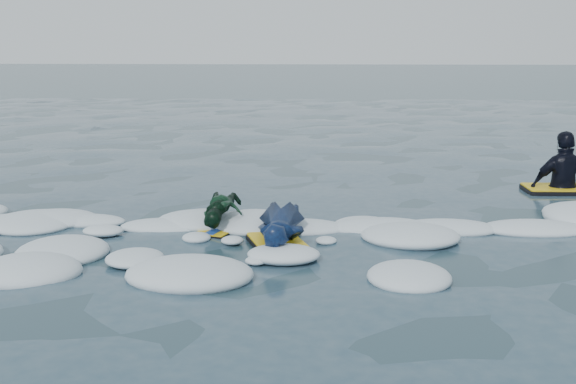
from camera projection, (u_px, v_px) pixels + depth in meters
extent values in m
plane|color=#163036|center=(171.00, 261.00, 7.80)|extent=(120.00, 120.00, 0.00)
cube|color=black|center=(280.00, 246.00, 8.25)|extent=(0.88, 1.17, 0.05)
cube|color=yellow|center=(280.00, 243.00, 8.24)|extent=(0.86, 1.15, 0.02)
imported|color=#0A224C|center=(281.00, 224.00, 8.45)|extent=(0.59, 1.57, 0.37)
cube|color=black|center=(220.00, 230.00, 8.95)|extent=(0.60, 0.81, 0.04)
cube|color=yellow|center=(220.00, 228.00, 8.95)|extent=(0.58, 0.79, 0.01)
cube|color=#1642AC|center=(220.00, 228.00, 8.95)|extent=(0.33, 0.69, 0.00)
imported|color=black|center=(222.00, 211.00, 9.11)|extent=(0.59, 1.11, 0.41)
cube|color=black|center=(563.00, 190.00, 11.28)|extent=(1.23, 0.70, 0.06)
cube|color=yellow|center=(564.00, 187.00, 11.27)|extent=(1.20, 0.67, 0.02)
imported|color=black|center=(563.00, 189.00, 11.28)|extent=(1.09, 0.51, 1.81)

